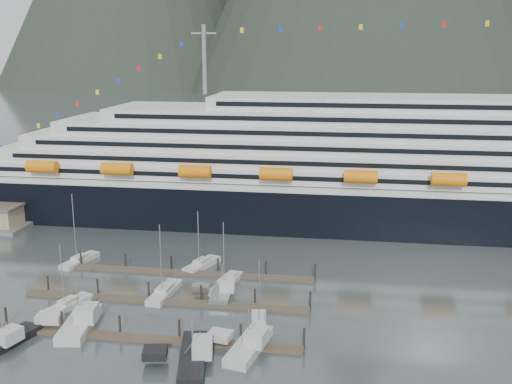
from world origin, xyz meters
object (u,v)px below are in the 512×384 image
sailboat_e (80,261)px  trawler_b (79,323)px  sailboat_f (202,265)px  trawler_e (222,291)px  sailboat_g (226,284)px  trawler_d (248,344)px  sailboat_a (69,305)px  sailboat_h (259,323)px  sailboat_b (164,293)px  trawler_a (3,341)px  trawler_c (192,356)px  cruise_ship (372,174)px

sailboat_e → trawler_b: 29.33m
sailboat_f → trawler_e: 14.54m
sailboat_g → trawler_d: size_ratio=1.06×
sailboat_a → sailboat_e: bearing=39.4°
sailboat_h → sailboat_f: bearing=23.0°
sailboat_b → trawler_a: 26.97m
trawler_e → trawler_c: bearing=177.6°
trawler_a → trawler_d: (34.23, 4.27, 0.06)m
trawler_a → trawler_d: trawler_d is taller
sailboat_h → trawler_e: 12.61m
sailboat_h → trawler_c: (-7.27, -12.25, 0.48)m
sailboat_a → sailboat_g: size_ratio=0.91×
cruise_ship → trawler_e: 55.72m
sailboat_g → trawler_c: bearing=-168.5°
sailboat_f → sailboat_h: 27.01m
sailboat_b → trawler_c: 23.41m
sailboat_a → trawler_a: bearing=-173.3°
trawler_d → sailboat_g: bearing=29.9°
cruise_ship → trawler_c: cruise_ship is taller
sailboat_h → trawler_e: (-7.87, 9.84, 0.44)m
trawler_c → trawler_d: trawler_d is taller
trawler_e → trawler_b: bearing=125.0°
cruise_ship → sailboat_b: (-35.91, -48.96, -11.62)m
sailboat_f → trawler_e: sailboat_f is taller
sailboat_a → sailboat_h: (31.47, -1.56, -0.01)m
sailboat_f → sailboat_h: bearing=-126.4°
sailboat_a → trawler_e: (23.60, 8.28, 0.42)m
sailboat_e → trawler_a: 33.90m
sailboat_b → sailboat_f: 14.35m
trawler_b → trawler_e: bearing=-58.7°
trawler_b → sailboat_b: bearing=-40.3°
sailboat_g → trawler_a: sailboat_g is taller
sailboat_e → sailboat_f: bearing=-73.0°
cruise_ship → sailboat_e: bearing=-147.5°
sailboat_a → trawler_d: bearing=-87.5°
cruise_ship → trawler_a: (-52.90, -69.91, -11.22)m
cruise_ship → sailboat_a: bearing=-131.6°
sailboat_e → sailboat_g: sailboat_e is taller
sailboat_g → sailboat_h: (8.00, -14.36, -0.02)m
sailboat_b → trawler_a: bearing=145.7°
sailboat_g → trawler_d: sailboat_g is taller
sailboat_h → trawler_e: size_ratio=1.14×
sailboat_h → trawler_c: sailboat_h is taller
sailboat_f → trawler_a: size_ratio=1.02×
sailboat_g → trawler_b: 27.00m
sailboat_e → sailboat_h: (38.71, -21.46, -0.03)m
sailboat_a → sailboat_f: 27.16m
sailboat_b → sailboat_h: size_ratio=1.19×
sailboat_e → trawler_e: (30.83, -11.61, 0.41)m
sailboat_f → trawler_d: bearing=-134.2°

